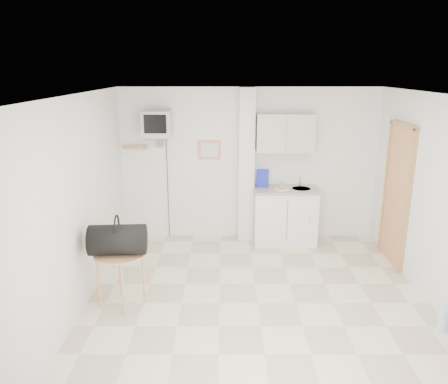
{
  "coord_description": "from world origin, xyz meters",
  "views": [
    {
      "loc": [
        -0.41,
        -4.78,
        2.78
      ],
      "look_at": [
        -0.41,
        0.6,
        1.25
      ],
      "focal_mm": 35.0,
      "sensor_mm": 36.0,
      "label": 1
    }
  ],
  "objects_px": {
    "round_table": "(120,260)",
    "water_bottle": "(443,319)",
    "crt_television": "(157,125)",
    "duffel_bag": "(118,240)"
  },
  "relations": [
    {
      "from": "round_table",
      "to": "water_bottle",
      "type": "height_order",
      "value": "round_table"
    },
    {
      "from": "crt_television",
      "to": "water_bottle",
      "type": "xyz_separation_m",
      "value": [
        3.43,
        -2.6,
        -1.79
      ]
    },
    {
      "from": "round_table",
      "to": "duffel_bag",
      "type": "xyz_separation_m",
      "value": [
        -0.0,
        -0.04,
        0.27
      ]
    },
    {
      "from": "duffel_bag",
      "to": "water_bottle",
      "type": "bearing_deg",
      "value": -11.6
    },
    {
      "from": "crt_television",
      "to": "duffel_bag",
      "type": "distance_m",
      "value": 2.34
    },
    {
      "from": "duffel_bag",
      "to": "round_table",
      "type": "bearing_deg",
      "value": 81.54
    },
    {
      "from": "crt_television",
      "to": "duffel_bag",
      "type": "relative_size",
      "value": 3.19
    },
    {
      "from": "crt_television",
      "to": "water_bottle",
      "type": "bearing_deg",
      "value": -37.14
    },
    {
      "from": "round_table",
      "to": "duffel_bag",
      "type": "bearing_deg",
      "value": -95.27
    },
    {
      "from": "water_bottle",
      "to": "duffel_bag",
      "type": "bearing_deg",
      "value": 171.6
    }
  ]
}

